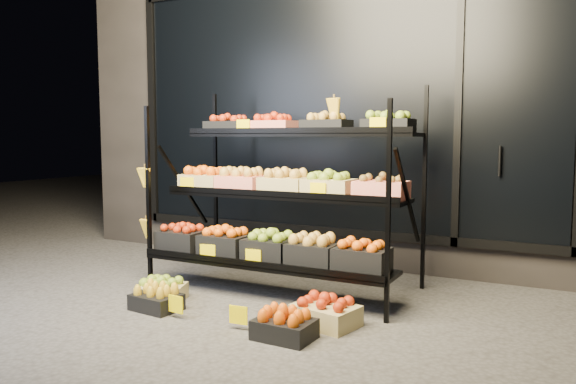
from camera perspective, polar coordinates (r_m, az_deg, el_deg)
The scene contains 9 objects.
ground at distance 4.19m, azimuth -4.61°, elevation -11.73°, with size 24.00×24.00×0.00m, color #514F4C.
building at distance 6.36m, azimuth 7.90°, elevation 10.07°, with size 6.00×2.08×3.50m.
display_rack at distance 4.55m, azimuth -0.79°, elevation -0.20°, with size 2.18×1.02×1.68m.
tag_floor_a at distance 4.03m, azimuth -11.32°, elevation -11.66°, with size 0.13×0.01×0.12m, color #FFE200.
tag_floor_b at distance 3.74m, azimuth -5.07°, elevation -12.92°, with size 0.13×0.01×0.12m, color #FFE200.
floor_crate_left at distance 4.47m, azimuth -12.71°, elevation -9.60°, with size 0.41×0.36×0.18m.
floor_crate_midleft at distance 4.24m, azimuth -13.23°, elevation -10.49°, with size 0.36×0.28×0.18m.
floor_crate_midright at distance 3.81m, azimuth 3.85°, elevation -12.02°, with size 0.46×0.38×0.20m.
floor_crate_right at distance 3.57m, azimuth -0.37°, elevation -13.37°, with size 0.37×0.28×0.19m.
Camera 1 is at (2.13, -3.39, 1.25)m, focal length 35.00 mm.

